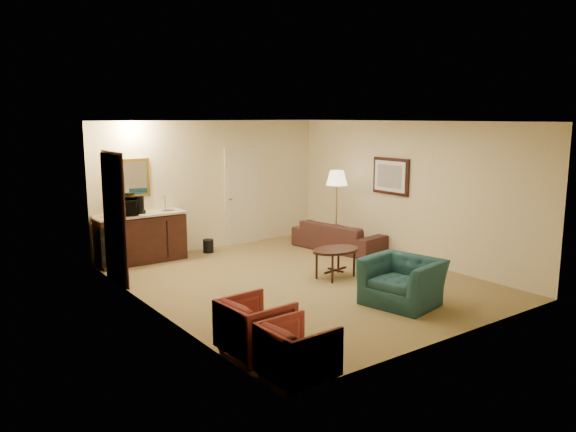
# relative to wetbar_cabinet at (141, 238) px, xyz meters

# --- Properties ---
(ground) EXTENTS (6.00, 6.00, 0.00)m
(ground) POSITION_rel_wetbar_cabinet_xyz_m (1.65, -2.72, -0.46)
(ground) COLOR #96834C
(ground) RESTS_ON ground
(room_walls) EXTENTS (5.02, 6.01, 2.61)m
(room_walls) POSITION_rel_wetbar_cabinet_xyz_m (1.55, -1.95, 1.26)
(room_walls) COLOR beige
(room_walls) RESTS_ON ground
(wetbar_cabinet) EXTENTS (1.64, 0.58, 0.92)m
(wetbar_cabinet) POSITION_rel_wetbar_cabinet_xyz_m (0.00, 0.00, 0.00)
(wetbar_cabinet) COLOR #371511
(wetbar_cabinet) RESTS_ON ground
(sofa) EXTENTS (0.90, 1.99, 0.75)m
(sofa) POSITION_rel_wetbar_cabinet_xyz_m (3.60, -1.42, -0.08)
(sofa) COLOR black
(sofa) RESTS_ON ground
(teal_armchair) EXTENTS (0.87, 1.15, 0.90)m
(teal_armchair) POSITION_rel_wetbar_cabinet_xyz_m (2.15, -4.49, -0.01)
(teal_armchair) COLOR #1D4249
(teal_armchair) RESTS_ON ground
(rose_chair_near) EXTENTS (0.70, 0.74, 0.72)m
(rose_chair_near) POSITION_rel_wetbar_cabinet_xyz_m (-0.50, -4.72, -0.10)
(rose_chair_near) COLOR brown
(rose_chair_near) RESTS_ON ground
(rose_chair_far) EXTENTS (0.65, 0.69, 0.68)m
(rose_chair_far) POSITION_rel_wetbar_cabinet_xyz_m (-0.50, -5.52, -0.12)
(rose_chair_far) COLOR brown
(rose_chair_far) RESTS_ON ground
(coffee_table) EXTENTS (0.95, 0.72, 0.50)m
(coffee_table) POSITION_rel_wetbar_cabinet_xyz_m (2.25, -2.90, -0.21)
(coffee_table) COLOR black
(coffee_table) RESTS_ON ground
(floor_lamp) EXTENTS (0.56, 0.56, 1.62)m
(floor_lamp) POSITION_rel_wetbar_cabinet_xyz_m (3.62, -1.32, 0.35)
(floor_lamp) COLOR #B3893B
(floor_lamp) RESTS_ON ground
(waste_bin) EXTENTS (0.28, 0.28, 0.26)m
(waste_bin) POSITION_rel_wetbar_cabinet_xyz_m (1.35, -0.07, -0.33)
(waste_bin) COLOR black
(waste_bin) RESTS_ON ground
(microwave) EXTENTS (0.57, 0.36, 0.36)m
(microwave) POSITION_rel_wetbar_cabinet_xyz_m (-0.36, -0.05, 0.64)
(microwave) COLOR black
(microwave) RESTS_ON wetbar_cabinet
(coffee_maker) EXTENTS (0.21, 0.21, 0.33)m
(coffee_maker) POSITION_rel_wetbar_cabinet_xyz_m (-0.01, -0.01, 0.62)
(coffee_maker) COLOR black
(coffee_maker) RESTS_ON wetbar_cabinet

